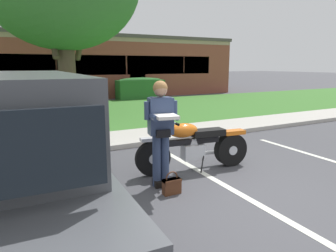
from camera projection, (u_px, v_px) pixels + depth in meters
The scene contains 12 objects.
ground_plane at pixel (230, 196), 4.63m from camera, with size 140.00×140.00×0.00m, color #424247.
curb_strip at pixel (142, 143), 7.51m from camera, with size 60.00×0.20×0.12m, color #B7B2A8.
concrete_walk at pixel (130, 137), 8.25m from camera, with size 60.00×1.50×0.08m, color #B7B2A8.
grass_lawn at pixel (88, 114), 12.22m from camera, with size 60.00×7.69×0.06m, color #3D752D.
stall_stripe_0 at pixel (45, 233), 3.61m from camera, with size 0.12×4.40×0.01m, color silver.
stall_stripe_1 at pixel (231, 189), 4.89m from camera, with size 0.12×4.40×0.01m, color silver.
motorcycle at pixel (198, 145), 5.72m from camera, with size 2.24×0.82×1.18m.
rider_person at pixel (161, 125), 4.83m from camera, with size 0.53×0.62×1.70m.
handbag at pixel (172, 185), 4.68m from camera, with size 0.28×0.13×0.36m.
hedge_left at pixel (69, 91), 15.55m from camera, with size 2.72×0.90×1.24m.
hedge_center_left at pixel (140, 88), 17.35m from camera, with size 2.69×0.90×1.24m.
brick_building at pixel (45, 66), 20.44m from camera, with size 23.23×10.03×3.70m.
Camera 1 is at (-2.87, -3.39, 1.94)m, focal length 32.86 mm.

